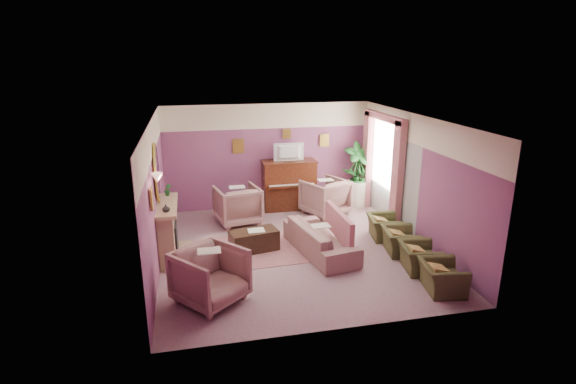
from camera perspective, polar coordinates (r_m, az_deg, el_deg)
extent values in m
cube|color=gray|center=(9.73, 0.68, -7.31)|extent=(5.50, 6.00, 0.01)
cube|color=white|center=(8.95, 0.74, 9.26)|extent=(5.50, 6.00, 0.01)
cube|color=#714070|center=(12.09, -2.53, 4.55)|extent=(5.50, 0.02, 2.80)
cube|color=#714070|center=(6.53, 6.73, -6.65)|extent=(5.50, 0.02, 2.80)
cube|color=#714070|center=(9.05, -16.52, -0.46)|extent=(0.02, 6.00, 2.80)
cube|color=#714070|center=(10.20, 15.93, 1.54)|extent=(0.02, 6.00, 2.80)
cube|color=white|center=(11.89, -2.59, 9.60)|extent=(5.50, 0.01, 0.65)
cube|color=#AFB5A9|center=(11.40, 12.70, 1.68)|extent=(0.01, 3.00, 2.15)
cube|color=tan|center=(9.50, -15.05, -4.94)|extent=(0.30, 1.40, 1.10)
cube|color=black|center=(9.55, -14.38, -5.74)|extent=(0.18, 0.72, 0.68)
cube|color=#FF4E00|center=(9.62, -14.07, -6.71)|extent=(0.06, 0.54, 0.10)
cube|color=tan|center=(9.31, -15.14, -1.67)|extent=(0.40, 1.55, 0.07)
cube|color=tan|center=(9.70, -13.62, -7.82)|extent=(0.55, 1.50, 0.02)
ellipsoid|color=gold|center=(9.13, -16.34, 2.33)|extent=(0.04, 0.72, 1.20)
ellipsoid|color=white|center=(9.13, -16.18, 2.34)|extent=(0.01, 0.60, 1.06)
cone|color=#FFB79A|center=(8.06, -16.30, 1.76)|extent=(0.20, 0.20, 0.16)
cube|color=#4B1F10|center=(12.07, 0.12, 0.86)|extent=(1.40, 0.60, 1.30)
cube|color=#4B1F10|center=(11.72, 0.49, 0.73)|extent=(1.30, 0.12, 0.06)
cube|color=silver|center=(11.71, 0.49, 0.92)|extent=(1.20, 0.08, 0.02)
cube|color=#4B1F10|center=(11.90, 0.12, 3.92)|extent=(1.45, 0.65, 0.04)
imported|color=black|center=(11.79, 0.17, 5.24)|extent=(0.80, 0.12, 0.48)
cube|color=gold|center=(11.88, -6.34, 5.81)|extent=(0.30, 0.03, 0.38)
cube|color=gold|center=(12.33, 4.63, 6.56)|extent=(0.26, 0.03, 0.34)
cube|color=gold|center=(12.03, -0.17, 7.42)|extent=(0.22, 0.03, 0.26)
cube|color=gold|center=(7.81, -16.94, -0.78)|extent=(0.03, 0.28, 0.36)
cube|color=beige|center=(11.46, 12.22, 5.02)|extent=(0.03, 1.40, 1.80)
cube|color=#B6666D|center=(10.71, 13.71, 1.88)|extent=(0.16, 0.34, 2.60)
cube|color=#B6666D|center=(12.33, 10.02, 4.08)|extent=(0.16, 0.34, 2.60)
cube|color=#B6666D|center=(11.28, 12.12, 9.28)|extent=(0.16, 2.20, 0.16)
imported|color=#1A541E|center=(9.78, -15.04, 0.29)|extent=(0.16, 0.16, 0.28)
imported|color=white|center=(8.80, -15.24, -2.00)|extent=(0.16, 0.16, 0.16)
cube|color=#A26163|center=(9.75, -3.32, -7.24)|extent=(2.58, 1.91, 0.01)
cube|color=#2F1F13|center=(9.63, -4.34, -6.16)|extent=(1.08, 0.69, 0.45)
cube|color=silver|center=(9.55, -4.07, -4.87)|extent=(0.35, 0.28, 0.01)
imported|color=#A0776C|center=(9.45, 4.14, -5.29)|extent=(0.70, 2.11, 0.85)
cube|color=#B6666D|center=(9.50, 6.48, -4.11)|extent=(0.11, 1.60, 0.59)
imported|color=#A0776C|center=(11.10, -6.42, -1.39)|extent=(1.00, 1.00, 1.04)
imported|color=#A0776C|center=(11.69, 4.74, -0.38)|extent=(1.00, 1.00, 1.04)
imported|color=#A0776C|center=(7.71, -9.84, -10.13)|extent=(1.00, 1.00, 1.04)
imported|color=#474B25|center=(8.45, 19.01, -9.66)|extent=(0.57, 0.81, 0.70)
imported|color=#474B25|center=(9.08, 16.36, -7.48)|extent=(0.57, 0.81, 0.70)
imported|color=#474B25|center=(9.74, 14.08, -5.58)|extent=(0.57, 0.81, 0.70)
imported|color=#474B25|center=(10.43, 12.11, -3.93)|extent=(0.57, 0.81, 0.70)
cylinder|color=silver|center=(12.50, 8.67, -0.19)|extent=(0.52, 0.52, 0.70)
imported|color=#1A541E|center=(12.36, 8.78, 2.11)|extent=(0.30, 0.30, 0.34)
imported|color=#1A541E|center=(12.32, 9.46, 1.89)|extent=(0.16, 0.16, 0.28)
cylinder|color=brown|center=(12.55, 8.62, -0.98)|extent=(0.34, 0.34, 0.34)
imported|color=#1A541E|center=(12.31, 8.80, 2.97)|extent=(0.76, 0.76, 1.44)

